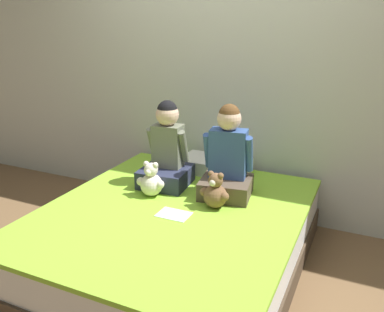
# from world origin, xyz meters

# --- Properties ---
(ground_plane) EXTENTS (14.00, 14.00, 0.00)m
(ground_plane) POSITION_xyz_m (0.00, 0.00, 0.00)
(ground_plane) COLOR brown
(wall_behind_bed) EXTENTS (8.00, 0.06, 2.50)m
(wall_behind_bed) POSITION_xyz_m (0.00, 1.03, 1.25)
(wall_behind_bed) COLOR beige
(wall_behind_bed) RESTS_ON ground_plane
(bed) EXTENTS (1.66, 1.90, 0.43)m
(bed) POSITION_xyz_m (0.00, 0.00, 0.21)
(bed) COLOR #473828
(bed) RESTS_ON ground_plane
(child_on_left) EXTENTS (0.38, 0.38, 0.64)m
(child_on_left) POSITION_xyz_m (-0.24, 0.38, 0.68)
(child_on_left) COLOR #282D47
(child_on_left) RESTS_ON bed
(child_on_right) EXTENTS (0.39, 0.38, 0.66)m
(child_on_right) POSITION_xyz_m (0.24, 0.38, 0.70)
(child_on_right) COLOR brown
(child_on_right) RESTS_ON bed
(teddy_bear_held_by_left_child) EXTENTS (0.21, 0.16, 0.25)m
(teddy_bear_held_by_left_child) POSITION_xyz_m (-0.24, 0.14, 0.54)
(teddy_bear_held_by_left_child) COLOR silver
(teddy_bear_held_by_left_child) RESTS_ON bed
(teddy_bear_held_by_right_child) EXTENTS (0.21, 0.16, 0.25)m
(teddy_bear_held_by_right_child) POSITION_xyz_m (0.24, 0.15, 0.54)
(teddy_bear_held_by_right_child) COLOR brown
(teddy_bear_held_by_right_child) RESTS_ON bed
(pillow_at_headboard) EXTENTS (0.56, 0.31, 0.11)m
(pillow_at_headboard) POSITION_xyz_m (0.00, 0.76, 0.49)
(pillow_at_headboard) COLOR silver
(pillow_at_headboard) RESTS_ON bed
(sign_card) EXTENTS (0.21, 0.15, 0.00)m
(sign_card) POSITION_xyz_m (0.04, -0.07, 0.43)
(sign_card) COLOR white
(sign_card) RESTS_ON bed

